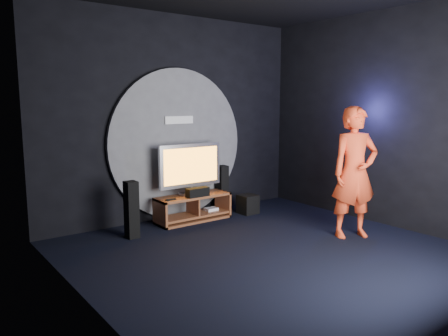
# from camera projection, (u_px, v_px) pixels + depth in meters

# --- Properties ---
(floor) EXTENTS (5.00, 5.00, 0.00)m
(floor) POSITION_uv_depth(u_px,v_px,m) (273.00, 254.00, 5.88)
(floor) COLOR black
(floor) RESTS_ON ground
(back_wall) EXTENTS (5.00, 0.04, 3.50)m
(back_wall) POSITION_uv_depth(u_px,v_px,m) (176.00, 118.00, 7.59)
(back_wall) COLOR black
(back_wall) RESTS_ON ground
(left_wall) EXTENTS (0.04, 5.00, 3.50)m
(left_wall) POSITION_uv_depth(u_px,v_px,m) (83.00, 132.00, 4.13)
(left_wall) COLOR black
(left_wall) RESTS_ON ground
(right_wall) EXTENTS (0.04, 5.00, 3.50)m
(right_wall) POSITION_uv_depth(u_px,v_px,m) (387.00, 119.00, 7.10)
(right_wall) COLOR black
(right_wall) RESTS_ON ground
(wall_disc_panel) EXTENTS (2.60, 0.11, 2.60)m
(wall_disc_panel) POSITION_uv_depth(u_px,v_px,m) (178.00, 144.00, 7.62)
(wall_disc_panel) COLOR #515156
(wall_disc_panel) RESTS_ON ground
(media_console) EXTENTS (1.32, 0.45, 0.45)m
(media_console) POSITION_uv_depth(u_px,v_px,m) (193.00, 209.00, 7.51)
(media_console) COLOR brown
(media_console) RESTS_ON ground
(tv) EXTENTS (1.19, 0.22, 0.88)m
(tv) POSITION_uv_depth(u_px,v_px,m) (190.00, 167.00, 7.44)
(tv) COLOR #B2B1B9
(tv) RESTS_ON media_console
(center_speaker) EXTENTS (0.40, 0.15, 0.15)m
(center_speaker) POSITION_uv_depth(u_px,v_px,m) (198.00, 192.00, 7.34)
(center_speaker) COLOR black
(center_speaker) RESTS_ON media_console
(remote) EXTENTS (0.18, 0.05, 0.02)m
(remote) POSITION_uv_depth(u_px,v_px,m) (171.00, 200.00, 7.07)
(remote) COLOR black
(remote) RESTS_ON media_console
(tower_speaker_left) EXTENTS (0.17, 0.19, 0.86)m
(tower_speaker_left) POSITION_uv_depth(u_px,v_px,m) (132.00, 210.00, 6.53)
(tower_speaker_left) COLOR black
(tower_speaker_left) RESTS_ON ground
(tower_speaker_right) EXTENTS (0.17, 0.19, 0.86)m
(tower_speaker_right) POSITION_uv_depth(u_px,v_px,m) (222.00, 189.00, 8.09)
(tower_speaker_right) COLOR black
(tower_speaker_right) RESTS_ON ground
(subwoofer) EXTENTS (0.31, 0.31, 0.34)m
(subwoofer) POSITION_uv_depth(u_px,v_px,m) (248.00, 204.00, 7.99)
(subwoofer) COLOR black
(subwoofer) RESTS_ON ground
(player) EXTENTS (0.85, 0.72, 1.97)m
(player) POSITION_uv_depth(u_px,v_px,m) (355.00, 173.00, 6.52)
(player) COLOR red
(player) RESTS_ON ground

